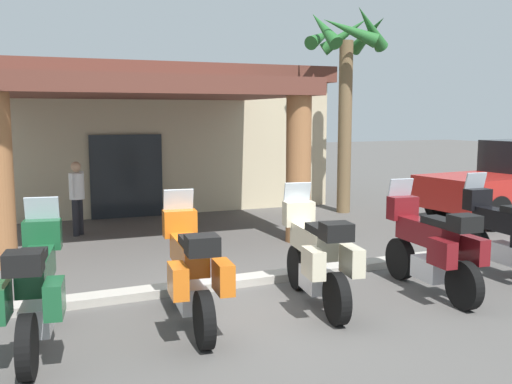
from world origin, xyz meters
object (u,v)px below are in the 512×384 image
(motel_building, at_px, (109,134))
(motorcycle_maroon, at_px, (432,247))
(motorcycle_orange, at_px, (191,271))
(motorcycle_cream, at_px, (316,256))
(motorcycle_black, at_px, (510,233))
(palm_tree_near_portico, at_px, (346,65))
(pedestrian, at_px, (77,193))
(motorcycle_green, at_px, (36,289))

(motel_building, distance_m, motorcycle_maroon, 11.53)
(motorcycle_orange, relative_size, motorcycle_maroon, 1.00)
(motorcycle_orange, height_order, motorcycle_cream, same)
(motel_building, distance_m, motorcycle_cream, 11.06)
(motel_building, height_order, motorcycle_black, motel_building)
(motorcycle_maroon, height_order, palm_tree_near_portico, palm_tree_near_portico)
(motorcycle_black, bearing_deg, motel_building, 25.88)
(motorcycle_cream, bearing_deg, motorcycle_maroon, -86.71)
(motorcycle_orange, xyz_separation_m, motorcycle_cream, (1.80, 0.04, 0.00))
(pedestrian, bearing_deg, palm_tree_near_portico, -141.36)
(motorcycle_orange, xyz_separation_m, motorcycle_maroon, (3.59, -0.18, 0.00))
(motorcycle_green, relative_size, pedestrian, 1.37)
(motorcycle_orange, relative_size, palm_tree_near_portico, 0.41)
(motorcycle_maroon, bearing_deg, motel_building, 18.23)
(motel_building, bearing_deg, motorcycle_orange, -92.75)
(motel_building, distance_m, palm_tree_near_portico, 7.21)
(pedestrian, relative_size, palm_tree_near_portico, 0.30)
(pedestrian, bearing_deg, motel_building, -71.49)
(motel_building, height_order, motorcycle_maroon, motel_building)
(motorcycle_cream, relative_size, motorcycle_black, 0.99)
(motorcycle_orange, height_order, motorcycle_black, same)
(pedestrian, bearing_deg, motorcycle_orange, 131.89)
(motorcycle_green, bearing_deg, motorcycle_cream, -77.97)
(motorcycle_black, height_order, pedestrian, motorcycle_black)
(motorcycle_orange, height_order, pedestrian, motorcycle_orange)
(motorcycle_cream, height_order, motorcycle_maroon, same)
(motel_building, height_order, motorcycle_orange, motel_building)
(motorcycle_maroon, xyz_separation_m, palm_tree_near_portico, (2.76, 6.62, 3.16))
(motorcycle_green, bearing_deg, motorcycle_orange, -78.34)
(motorcycle_orange, distance_m, pedestrian, 6.29)
(motorcycle_black, distance_m, palm_tree_near_portico, 7.20)
(pedestrian, xyz_separation_m, palm_tree_near_portico, (6.87, 0.18, 2.94))
(motorcycle_cream, bearing_deg, motorcycle_orange, 101.40)
(motorcycle_green, xyz_separation_m, motorcycle_orange, (1.80, 0.02, 0.00))
(pedestrian, distance_m, palm_tree_near_portico, 7.48)
(motorcycle_black, bearing_deg, palm_tree_near_portico, -4.18)
(motel_building, relative_size, motorcycle_black, 5.49)
(pedestrian, bearing_deg, motorcycle_maroon, 159.71)
(motorcycle_cream, xyz_separation_m, pedestrian, (-2.32, 6.22, 0.22))
(motorcycle_green, bearing_deg, pedestrian, -0.32)
(motorcycle_maroon, bearing_deg, motorcycle_green, 93.81)
(motorcycle_cream, distance_m, motorcycle_maroon, 1.81)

